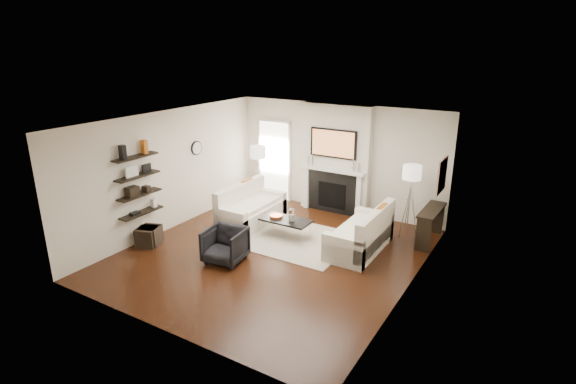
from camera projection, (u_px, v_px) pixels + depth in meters
The scene contains 71 objects.
room_envelope at pixel (272, 191), 8.72m from camera, with size 6.00×6.00×6.00m.
chimney_breast at pixel (336, 159), 11.05m from camera, with size 1.80×0.25×2.70m, color silver.
fireplace_surround at pixel (332, 193), 11.20m from camera, with size 1.30×0.02×1.04m, color black.
firebox at pixel (332, 195), 11.22m from camera, with size 0.75×0.02×0.65m, color black.
mantel_pilaster_l at pixel (306, 187), 11.52m from camera, with size 0.12×0.08×1.10m, color white.
mantel_pilaster_r at pixel (359, 197), 10.82m from camera, with size 0.12×0.08×1.10m, color white.
mantel_shelf at pixel (332, 170), 10.97m from camera, with size 1.70×0.18×0.07m, color white.
tv_body at pixel (333, 143), 10.79m from camera, with size 1.20×0.06×0.70m, color black.
tv_screen at pixel (333, 144), 10.76m from camera, with size 1.10×0.01×0.62m, color #BF723F.
candlestick_l_tall at pixel (313, 160), 11.19m from camera, with size 0.04×0.04×0.30m, color silver.
candlestick_l_short at pixel (308, 160), 11.27m from camera, with size 0.04×0.04×0.24m, color silver.
candlestick_r_tall at pixel (353, 166), 10.65m from camera, with size 0.04×0.04×0.30m, color silver.
candlestick_r_short at pixel (358, 168), 10.60m from camera, with size 0.04×0.04×0.24m, color silver.
hallway_panel at pixel (275, 161), 12.14m from camera, with size 0.90×0.02×2.10m, color white.
door_trim_l at pixel (260, 159), 12.36m from camera, with size 0.06×0.06×2.16m, color white.
door_trim_r at pixel (290, 163), 11.89m from camera, with size 0.06×0.06×2.16m, color white.
door_trim_top at pixel (274, 121), 11.78m from camera, with size 1.02×0.06×0.06m, color white.
rug at pixel (290, 238), 9.85m from camera, with size 2.60×2.00×0.01m, color #B5A995.
loveseat_left_base at pixel (252, 215), 10.62m from camera, with size 0.85×1.80×0.42m, color white.
loveseat_left_back at pixel (240, 200), 10.68m from camera, with size 0.18×1.80×0.80m, color white.
loveseat_left_arm_n at pixel (230, 222), 9.93m from camera, with size 0.85×0.18×0.60m, color white.
loveseat_left_arm_s at pixel (271, 201), 11.25m from camera, with size 0.85×0.18×0.60m, color white.
loveseat_left_cushion at pixel (253, 205), 10.51m from camera, with size 0.63×1.44×0.10m, color white.
pillow_left_orange at pixel (247, 188), 10.86m from camera, with size 0.10×0.42×0.42m, color #AE5915.
pillow_left_charcoal at pixel (232, 196), 10.37m from camera, with size 0.10×0.40×0.40m, color black.
loveseat_right_base at pixel (359, 240), 9.25m from camera, with size 0.85×1.80×0.42m, color white.
loveseat_right_back at pixel (376, 229), 8.98m from camera, with size 0.18×1.80×0.80m, color white.
loveseat_right_arm_n at pixel (343, 251), 8.56m from camera, with size 0.85×0.18×0.60m, color white.
loveseat_right_arm_s at pixel (374, 223), 9.88m from camera, with size 0.85×0.18×0.60m, color white.
loveseat_right_cushion at pixel (358, 228), 9.19m from camera, with size 0.63×1.44×0.10m, color white.
pillow_right_orange at pixel (381, 215), 9.16m from camera, with size 0.10×0.42×0.42m, color #AE5915.
pillow_right_charcoal at pixel (371, 226), 8.68m from camera, with size 0.10×0.40×0.40m, color black.
coffee_table at pixel (286, 220), 9.79m from camera, with size 1.10×0.55×0.04m, color black.
coffee_leg_nw at pixel (261, 228), 9.92m from camera, with size 0.02×0.02×0.38m, color silver.
coffee_leg_ne at pixel (301, 237), 9.43m from camera, with size 0.02×0.02×0.38m, color silver.
coffee_leg_sw at pixel (272, 221), 10.28m from camera, with size 0.02×0.02×0.38m, color silver.
coffee_leg_se at pixel (311, 230), 9.79m from camera, with size 0.02×0.02×0.38m, color silver.
hurricane_glass at pixel (292, 215), 9.67m from camera, with size 0.14×0.14×0.24m, color white.
hurricane_candle at pixel (292, 217), 9.69m from camera, with size 0.10×0.10×0.15m, color white.
copper_bowl at pixel (276, 216), 9.90m from camera, with size 0.29×0.29×0.05m, color #D05822.
armchair at pixel (225, 244), 8.71m from camera, with size 0.73×0.68×0.75m, color black.
lamp_left_post at pixel (259, 184), 11.64m from camera, with size 0.02×0.02×1.20m, color silver.
lamp_left_shade at pixel (258, 152), 11.37m from camera, with size 0.40×0.40×0.30m, color white.
lamp_left_leg_a at pixel (262, 185), 11.59m from camera, with size 0.02×0.02×1.25m, color silver.
lamp_left_leg_b at pixel (259, 183), 11.74m from camera, with size 0.02×0.02×1.25m, color silver.
lamp_left_leg_c at pixel (255, 184), 11.59m from camera, with size 0.02×0.02×1.25m, color silver.
lamp_right_post at pixel (409, 209), 9.85m from camera, with size 0.02×0.02×1.20m, color silver.
lamp_right_shade at pixel (412, 172), 9.58m from camera, with size 0.40×0.40×0.30m, color white.
lamp_right_leg_a at pixel (414, 210), 9.80m from camera, with size 0.02×0.02×1.25m, color silver.
lamp_right_leg_b at pixel (408, 208), 9.96m from camera, with size 0.02×0.02×1.25m, color silver.
lamp_right_leg_c at pixel (405, 210), 9.80m from camera, with size 0.02×0.02×1.25m, color silver.
console_top at pixel (432, 210), 9.46m from camera, with size 0.35×1.20×0.04m, color black.
console_leg_n at pixel (423, 235), 9.13m from camera, with size 0.30×0.04×0.71m, color black.
console_leg_s at pixel (436, 218), 10.02m from camera, with size 0.30×0.04×0.71m, color black.
wall_art at pixel (442, 176), 8.98m from camera, with size 0.03×0.70×0.70m, color #AD7756.
shelf_bottom at pixel (142, 213), 9.39m from camera, with size 0.25×1.00×0.04m, color black.
shelf_lower at pixel (140, 195), 9.26m from camera, with size 0.25×1.00×0.04m, color black.
shelf_upper at pixel (137, 176), 9.14m from camera, with size 0.25×1.00×0.04m, color black.
shelf_top at pixel (135, 157), 9.01m from camera, with size 0.25×1.00×0.04m, color black.
decor_magfile_a at pixel (123, 152), 8.72m from camera, with size 0.12×0.10×0.28m, color black.
decor_magfile_b at pixel (144, 147), 9.16m from camera, with size 0.12×0.10×0.28m, color #AE5915.
decor_frame_a at pixel (132, 171), 8.99m from camera, with size 0.04×0.30×0.22m, color white.
decor_frame_b at pixel (147, 168), 9.31m from camera, with size 0.04×0.22×0.18m, color black.
decor_wine_rack at pixel (132, 191), 9.08m from camera, with size 0.18×0.25×0.20m, color black.
decor_box_small at pixel (146, 189), 9.40m from camera, with size 0.15×0.12×0.12m, color black.
decor_books at pixel (135, 213), 9.24m from camera, with size 0.14×0.20×0.05m, color black.
decor_box_tall at pixel (154, 203), 9.64m from camera, with size 0.10×0.10×0.18m, color white.
clock_rim at pixel (196, 148), 10.67m from camera, with size 0.34×0.34×0.04m, color black.
clock_face at pixel (197, 148), 10.66m from camera, with size 0.29×0.29×0.01m, color white.
ottoman_near at pixel (150, 235), 9.51m from camera, with size 0.40×0.40×0.40m, color black.
ottoman_far at pixel (147, 237), 9.44m from camera, with size 0.40×0.40×0.40m, color black.
Camera 1 is at (4.54, -6.93, 4.08)m, focal length 28.00 mm.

